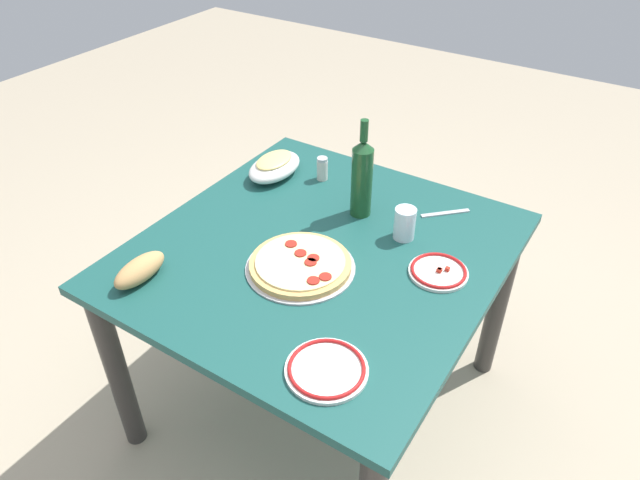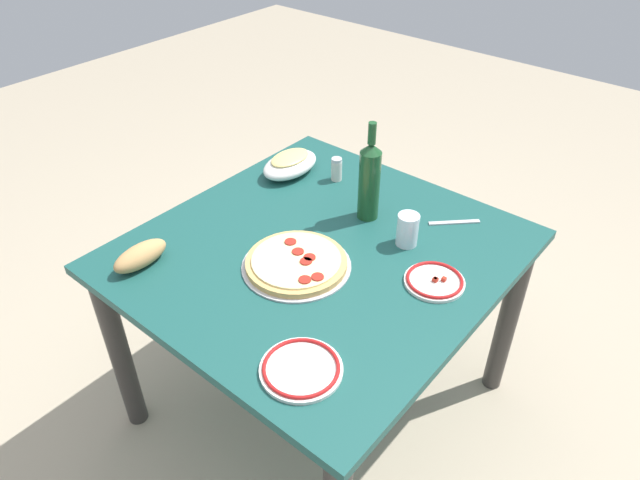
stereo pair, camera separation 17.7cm
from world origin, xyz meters
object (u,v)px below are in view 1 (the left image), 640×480
Objects in this scene: wine_bottle at (362,177)px; bread_loaf at (140,270)px; dining_table at (320,277)px; pepperoni_pizza at (300,265)px; baked_pasta_dish at (274,166)px; water_glass at (405,223)px; side_plate_far at (438,271)px; spice_shaker at (322,169)px; side_plate_near at (327,369)px.

wine_bottle is 1.90× the size of bread_loaf.
pepperoni_pizza reaches higher than dining_table.
wine_bottle reaches higher than dining_table.
bread_loaf is at bearing -177.83° from baked_pasta_dish.
side_plate_far is (-0.11, -0.17, -0.04)m from water_glass.
pepperoni_pizza is at bearing -154.57° from spice_shaker.
baked_pasta_dish is 0.95m from side_plate_near.
pepperoni_pizza is 0.52m from spice_shaker.
dining_table is 0.50m from baked_pasta_dish.
wine_bottle reaches higher than spice_shaker.
dining_table is 0.45m from spice_shaker.
baked_pasta_dish is (0.40, 0.39, 0.03)m from pepperoni_pizza.
bread_loaf is at bearing 128.72° from pepperoni_pizza.
baked_pasta_dish reaches higher than side_plate_near.
pepperoni_pizza reaches higher than side_plate_far.
water_glass reaches higher than baked_pasta_dish.
bread_loaf is at bearing 150.36° from wine_bottle.
wine_bottle is at bearing 66.30° from side_plate_far.
water_glass is at bearing -45.36° from dining_table.
spice_shaker reaches higher than side_plate_far.
baked_pasta_dish reaches higher than pepperoni_pizza.
side_plate_far reaches higher than dining_table.
side_plate_near is 1.17× the size of side_plate_far.
dining_table is at bearing 134.64° from water_glass.
bread_loaf is at bearing 89.81° from side_plate_near.
side_plate_near is (-0.29, -0.27, -0.01)m from pepperoni_pizza.
water_glass reaches higher than side_plate_far.
wine_bottle is at bearing -117.82° from spice_shaker.
dining_table is 0.18m from pepperoni_pizza.
dining_table is at bearing 2.78° from pepperoni_pizza.
baked_pasta_dish is 1.35× the size of bread_loaf.
spice_shaker is at bearing 33.17° from side_plate_near.
side_plate_near is 0.91m from spice_shaker.
pepperoni_pizza is at bearing -135.89° from baked_pasta_dish.
wine_bottle is at bearing -2.32° from dining_table.
pepperoni_pizza is (-0.12, -0.01, 0.13)m from dining_table.
dining_table is at bearing 34.54° from side_plate_near.
wine_bottle is 0.71m from side_plate_near.
dining_table is 5.46× the size of side_plate_near.
spice_shaker reaches higher than pepperoni_pizza.
dining_table is 0.39m from side_plate_far.
bread_loaf is (0.00, 0.63, 0.03)m from side_plate_near.
baked_pasta_dish is at bearing 44.11° from pepperoni_pizza.
side_plate_near is at bearing -171.71° from water_glass.
spice_shaker is at bearing 68.07° from water_glass.
dining_table is at bearing 102.89° from side_plate_far.
side_plate_near is at bearing -136.23° from baked_pasta_dish.
wine_bottle is at bearing 22.82° from side_plate_near.
baked_pasta_dish is at bearing 53.38° from dining_table.
wine_bottle is 0.40m from side_plate_far.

